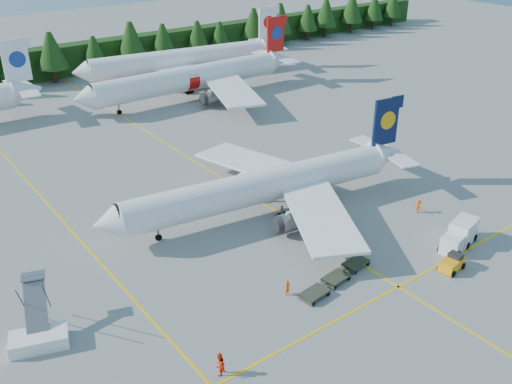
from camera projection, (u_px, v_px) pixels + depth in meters
ground at (305, 279)px, 52.56m from camera, size 320.00×320.00×0.00m
taxi_stripe_a at (77, 236)px, 59.35m from camera, size 0.25×120.00×0.01m
taxi_stripe_b at (234, 185)px, 70.05m from camera, size 0.25×120.00×0.01m
taxi_stripe_cross at (351, 312)px, 48.27m from camera, size 80.00×0.25×0.01m
treeline_hedge at (24, 66)px, 109.78m from camera, size 220.00×4.00×6.00m
airliner_navy at (255, 189)px, 62.02m from camera, size 36.89×30.15×10.76m
airliner_red at (185, 79)px, 99.11m from camera, size 42.00×34.59×12.22m
airliner_far_right at (175, 60)px, 110.75m from camera, size 42.26×9.69×12.33m
airstairs at (39, 334)px, 44.52m from camera, size 4.90×6.66×3.96m
service_truck at (459, 235)px, 57.12m from camera, size 5.55×3.06×2.54m
baggage_tug at (452, 263)px, 53.70m from camera, size 2.81×1.76×1.41m
dolly_train at (336, 277)px, 52.05m from camera, size 9.00×3.02×0.15m
crew_a at (288, 288)px, 50.12m from camera, size 0.66×0.55×1.55m
crew_b at (219, 364)px, 41.49m from camera, size 1.17×1.09×1.93m
crew_c at (418, 206)px, 63.60m from camera, size 0.55×0.71×1.55m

